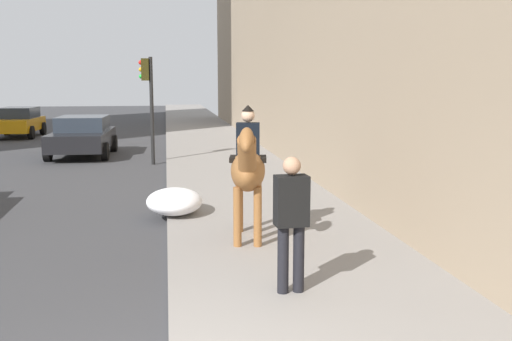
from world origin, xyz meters
name	(u,v)px	position (x,y,z in m)	size (l,w,h in m)	color
mounted_horse_near	(248,168)	(4.77, -1.32, 1.32)	(2.14, 0.79, 2.22)	brown
pedestrian_greeting	(291,215)	(2.34, -1.51, 1.10)	(0.28, 0.42, 1.70)	black
car_near_lane	(83,135)	(17.23, 2.99, 0.76)	(4.27, 2.22, 1.44)	black
car_far_lane	(18,121)	(25.15, 7.09, 0.76)	(3.88, 2.05, 1.44)	orange
traffic_light_near_curb	(148,92)	(14.64, 0.52, 2.35)	(0.20, 0.44, 3.48)	black
snow_pile_far	(174,201)	(6.89, -0.15, 0.37)	(1.43, 1.10, 0.50)	white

